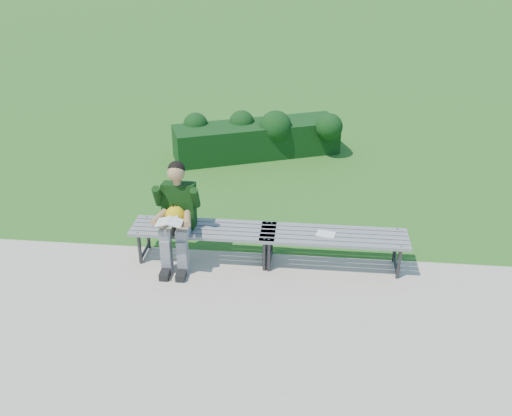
% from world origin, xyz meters
% --- Properties ---
extents(ground, '(80.00, 80.00, 0.00)m').
position_xyz_m(ground, '(0.00, 0.00, 0.00)').
color(ground, '#1F6F17').
rests_on(ground, ground).
extents(walkway, '(30.00, 3.50, 0.02)m').
position_xyz_m(walkway, '(0.00, -1.75, 0.01)').
color(walkway, beige).
rests_on(walkway, ground).
extents(hedge, '(3.13, 1.78, 0.86)m').
position_xyz_m(hedge, '(-0.12, 3.43, 0.37)').
color(hedge, '#144016').
rests_on(hedge, ground).
extents(bench_left, '(1.80, 0.50, 0.46)m').
position_xyz_m(bench_left, '(-0.47, -0.20, 0.42)').
color(bench_left, gray).
rests_on(bench_left, walkway).
extents(bench_right, '(1.80, 0.50, 0.46)m').
position_xyz_m(bench_right, '(1.14, -0.21, 0.42)').
color(bench_right, gray).
rests_on(bench_right, walkway).
extents(seated_boy, '(0.56, 0.76, 1.31)m').
position_xyz_m(seated_boy, '(-0.77, -0.29, 0.71)').
color(seated_boy, slate).
rests_on(seated_boy, walkway).
extents(paper_sheet, '(0.25, 0.20, 0.01)m').
position_xyz_m(paper_sheet, '(1.04, -0.21, 0.47)').
color(paper_sheet, white).
rests_on(paper_sheet, bench_right).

